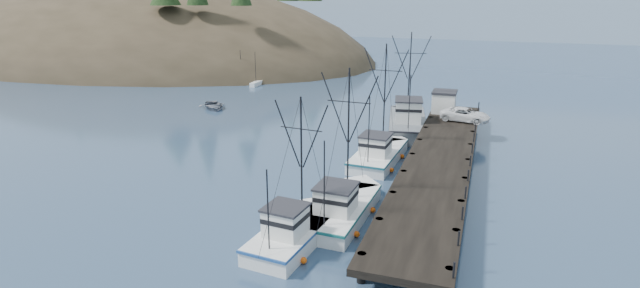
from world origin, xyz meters
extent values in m
plane|color=navy|center=(0.00, 0.00, 0.00)|extent=(400.00, 400.00, 0.00)
cube|color=black|center=(14.00, 16.00, 1.75)|extent=(6.00, 44.00, 0.50)
cylinder|color=black|center=(11.40, -4.00, 1.00)|extent=(0.56, 0.56, 2.00)
cylinder|color=black|center=(16.60, -4.00, 1.00)|extent=(0.56, 0.56, 2.00)
cylinder|color=black|center=(11.40, 1.00, 1.00)|extent=(0.56, 0.56, 2.00)
cylinder|color=black|center=(16.60, 1.00, 1.00)|extent=(0.56, 0.56, 2.00)
cylinder|color=black|center=(11.40, 6.00, 1.00)|extent=(0.56, 0.56, 2.00)
cylinder|color=black|center=(16.60, 6.00, 1.00)|extent=(0.56, 0.56, 2.00)
cylinder|color=black|center=(11.40, 11.00, 1.00)|extent=(0.56, 0.56, 2.00)
cylinder|color=black|center=(16.60, 11.00, 1.00)|extent=(0.56, 0.56, 2.00)
cylinder|color=black|center=(11.40, 16.00, 1.00)|extent=(0.56, 0.56, 2.00)
cylinder|color=black|center=(16.60, 16.00, 1.00)|extent=(0.56, 0.56, 2.00)
cylinder|color=black|center=(11.40, 21.00, 1.00)|extent=(0.56, 0.56, 2.00)
cylinder|color=black|center=(16.60, 21.00, 1.00)|extent=(0.56, 0.56, 2.00)
cylinder|color=black|center=(11.40, 26.00, 1.00)|extent=(0.56, 0.56, 2.00)
cylinder|color=black|center=(16.60, 26.00, 1.00)|extent=(0.56, 0.56, 2.00)
cylinder|color=black|center=(11.40, 31.00, 1.00)|extent=(0.56, 0.56, 2.00)
cylinder|color=black|center=(16.60, 31.00, 1.00)|extent=(0.56, 0.56, 2.00)
cylinder|color=black|center=(11.40, 36.00, 1.00)|extent=(0.56, 0.56, 2.00)
cylinder|color=black|center=(16.60, 36.00, 1.00)|extent=(0.56, 0.56, 2.00)
ellipsoid|color=#382D1E|center=(-70.00, 78.00, -6.00)|extent=(132.00, 78.00, 51.00)
ellipsoid|color=black|center=(-75.00, 82.00, -2.00)|extent=(109.20, 62.40, 41.60)
cube|color=beige|center=(-38.00, 56.00, 1.40)|extent=(4.00, 5.00, 2.80)
cube|color=beige|center=(-44.00, 60.00, 1.40)|extent=(4.00, 5.00, 2.80)
cube|color=beige|center=(-34.00, 62.00, 1.40)|extent=(4.00, 5.00, 2.80)
cube|color=#9EB2C6|center=(10.00, 170.00, 0.00)|extent=(360.00, 40.00, 26.00)
cube|color=silver|center=(-40.00, 185.00, 0.00)|extent=(180.00, 25.00, 18.00)
cube|color=white|center=(-26.56, 53.77, 0.30)|extent=(1.00, 3.50, 0.90)
cylinder|color=black|center=(-26.56, 53.77, 3.20)|extent=(0.08, 0.08, 6.00)
cube|color=white|center=(-22.72, 52.12, 0.30)|extent=(1.00, 3.50, 0.90)
cylinder|color=black|center=(-22.72, 52.12, 3.20)|extent=(0.08, 0.08, 6.00)
cube|color=white|center=(-37.71, 52.81, 0.30)|extent=(1.00, 3.50, 0.90)
cylinder|color=black|center=(-37.71, 52.81, 3.20)|extent=(0.08, 0.08, 6.00)
cube|color=white|center=(-33.53, 58.99, 0.30)|extent=(1.00, 3.50, 0.90)
cylinder|color=black|center=(-33.53, 58.99, 3.20)|extent=(0.08, 0.08, 6.00)
cube|color=white|center=(-43.43, 58.22, 0.30)|extent=(1.00, 3.50, 0.90)
cylinder|color=black|center=(-43.43, 58.22, 3.20)|extent=(0.08, 0.08, 6.00)
cube|color=white|center=(-40.57, 63.84, 0.30)|extent=(1.00, 3.50, 0.90)
cylinder|color=black|center=(-40.57, 63.84, 3.20)|extent=(0.08, 0.08, 6.00)
cube|color=white|center=(-34.46, 61.70, 0.30)|extent=(1.00, 3.50, 0.90)
cylinder|color=black|center=(-34.46, 61.70, 3.20)|extent=(0.08, 0.08, 6.00)
cube|color=white|center=(-40.66, 49.30, 0.30)|extent=(1.00, 3.50, 0.90)
cylinder|color=black|center=(-40.66, 49.30, 3.20)|extent=(0.08, 0.08, 6.00)
cube|color=white|center=(-33.13, 65.18, 0.30)|extent=(1.00, 3.50, 0.90)
cylinder|color=black|center=(-33.13, 65.18, 3.20)|extent=(0.08, 0.08, 6.00)
cube|color=white|center=(7.72, 4.10, 0.45)|extent=(4.24, 9.98, 1.60)
cube|color=white|center=(7.93, 9.01, 0.45)|extent=(3.84, 3.84, 1.60)
cube|color=#175E5C|center=(7.72, 4.10, 1.15)|extent=(4.32, 10.23, 0.18)
cube|color=silver|center=(7.67, 2.84, 2.20)|extent=(2.80, 2.88, 1.90)
cube|color=#26262B|center=(7.67, 2.84, 3.23)|extent=(3.04, 3.14, 0.16)
cylinder|color=black|center=(7.79, 5.61, 6.45)|extent=(0.14, 0.14, 10.41)
cylinder|color=black|center=(7.57, 0.32, 4.37)|extent=(0.10, 0.10, 6.25)
cube|color=white|center=(5.64, -0.72, 0.45)|extent=(4.44, 9.09, 1.60)
cube|color=white|center=(6.11, 3.64, 0.45)|extent=(3.52, 3.52, 1.60)
cube|color=navy|center=(5.64, -0.72, 1.15)|extent=(4.54, 9.32, 0.18)
cube|color=silver|center=(5.52, -1.83, 2.20)|extent=(2.72, 2.72, 1.90)
cube|color=#26262B|center=(5.52, -1.83, 3.23)|extent=(2.96, 2.97, 0.16)
cylinder|color=black|center=(5.78, 0.62, 5.80)|extent=(0.14, 0.14, 9.10)
cylinder|color=black|center=(5.28, -4.07, 3.98)|extent=(0.10, 0.10, 5.46)
cube|color=white|center=(7.63, 18.19, 0.45)|extent=(4.44, 10.26, 1.60)
cube|color=white|center=(7.92, 23.21, 0.45)|extent=(3.87, 3.87, 1.60)
cube|color=#164E5B|center=(7.63, 18.19, 1.15)|extent=(4.53, 10.52, 0.18)
cube|color=silver|center=(7.55, 16.91, 2.20)|extent=(2.87, 2.99, 1.90)
cube|color=#26262B|center=(7.55, 16.91, 3.23)|extent=(3.11, 3.26, 0.16)
cylinder|color=black|center=(7.72, 19.74, 6.62)|extent=(0.14, 0.14, 10.74)
cylinder|color=black|center=(7.40, 14.33, 4.47)|extent=(0.10, 0.10, 6.44)
cube|color=slate|center=(8.64, 30.25, 0.75)|extent=(6.39, 12.99, 2.20)
cube|color=slate|center=(7.57, 36.37, 0.75)|extent=(4.25, 4.25, 2.20)
cube|color=black|center=(8.64, 30.25, 1.75)|extent=(6.53, 13.32, 0.18)
cube|color=silver|center=(8.91, 28.68, 3.15)|extent=(3.58, 3.97, 2.60)
cube|color=#26262B|center=(8.91, 28.68, 4.53)|extent=(3.89, 4.33, 0.16)
cylinder|color=black|center=(8.31, 32.13, 7.01)|extent=(0.14, 0.14, 10.31)
cylinder|color=black|center=(9.46, 25.54, 4.94)|extent=(0.10, 0.10, 6.19)
cube|color=silver|center=(12.61, 34.00, 3.25)|extent=(2.80, 3.00, 2.50)
cube|color=#26262B|center=(12.61, 34.00, 4.65)|extent=(3.00, 3.20, 0.30)
imported|color=white|center=(15.50, 30.22, 2.81)|extent=(6.21, 3.71, 1.62)
imported|color=slate|center=(-20.95, 33.79, 0.00)|extent=(6.60, 6.83, 1.15)
camera|label=1|loc=(17.59, -30.19, 17.39)|focal=28.00mm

